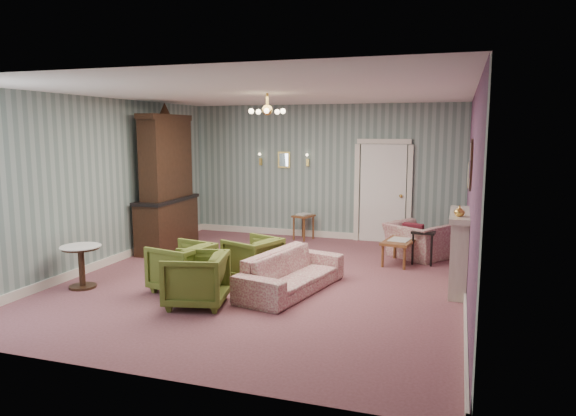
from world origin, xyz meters
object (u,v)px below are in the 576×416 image
(wingback_chair, at_px, (417,235))
(coffee_table, at_px, (399,252))
(dresser, at_px, (166,179))
(olive_chair_b, at_px, (182,265))
(sofa_chintz, at_px, (291,265))
(olive_chair_c, at_px, (253,256))
(pedestal_table, at_px, (82,267))
(olive_chair_a, at_px, (196,277))
(side_table_black, at_px, (423,247))
(fireplace, at_px, (459,251))

(wingback_chair, height_order, coffee_table, wingback_chair)
(dresser, bearing_deg, coffee_table, 0.93)
(olive_chair_b, bearing_deg, sofa_chintz, 120.24)
(olive_chair_c, height_order, pedestal_table, olive_chair_c)
(sofa_chintz, relative_size, wingback_chair, 2.00)
(sofa_chintz, relative_size, dresser, 0.71)
(olive_chair_b, height_order, olive_chair_c, olive_chair_b)
(olive_chair_a, distance_m, sofa_chintz, 1.44)
(wingback_chair, distance_m, pedestal_table, 5.79)
(olive_chair_b, bearing_deg, coffee_table, 144.66)
(side_table_black, xyz_separation_m, pedestal_table, (-4.77, -3.07, 0.03))
(wingback_chair, relative_size, side_table_black, 1.66)
(dresser, distance_m, pedestal_table, 2.91)
(coffee_table, xyz_separation_m, side_table_black, (0.40, 0.13, 0.08))
(coffee_table, bearing_deg, olive_chair_c, -140.25)
(sofa_chintz, bearing_deg, coffee_table, -19.55)
(sofa_chintz, height_order, coffee_table, sofa_chintz)
(sofa_chintz, distance_m, coffee_table, 2.50)
(olive_chair_b, distance_m, olive_chair_c, 1.16)
(sofa_chintz, bearing_deg, side_table_black, -24.98)
(wingback_chair, xyz_separation_m, pedestal_table, (-4.62, -3.49, -0.11))
(pedestal_table, bearing_deg, olive_chair_b, 12.70)
(olive_chair_b, bearing_deg, dresser, -132.66)
(pedestal_table, bearing_deg, sofa_chintz, 15.32)
(olive_chair_a, bearing_deg, olive_chair_b, -148.91)
(sofa_chintz, xyz_separation_m, wingback_chair, (1.58, 2.66, 0.05))
(dresser, distance_m, coffee_table, 4.68)
(olive_chair_c, height_order, dresser, dresser)
(wingback_chair, height_order, pedestal_table, wingback_chair)
(olive_chair_b, relative_size, coffee_table, 0.92)
(olive_chair_c, bearing_deg, side_table_black, 147.29)
(dresser, xyz_separation_m, side_table_black, (4.92, 0.37, -1.11))
(olive_chair_c, bearing_deg, fireplace, 119.35)
(olive_chair_a, xyz_separation_m, olive_chair_b, (-0.51, 0.52, -0.00))
(side_table_black, bearing_deg, olive_chair_c, -143.08)
(sofa_chintz, distance_m, fireplace, 2.49)
(olive_chair_b, xyz_separation_m, dresser, (-1.65, 2.36, 1.01))
(wingback_chair, bearing_deg, olive_chair_b, 79.59)
(olive_chair_c, height_order, side_table_black, olive_chair_c)
(sofa_chintz, relative_size, pedestal_table, 3.05)
(dresser, relative_size, coffee_table, 3.28)
(dresser, bearing_deg, olive_chair_c, -33.84)
(olive_chair_a, relative_size, fireplace, 0.57)
(dresser, height_order, fireplace, dresser)
(wingback_chair, relative_size, pedestal_table, 1.53)
(wingback_chair, height_order, fireplace, fireplace)
(olive_chair_b, distance_m, sofa_chintz, 1.61)
(olive_chair_b, relative_size, wingback_chair, 0.79)
(sofa_chintz, bearing_deg, olive_chair_c, 76.71)
(wingback_chair, distance_m, dresser, 4.93)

